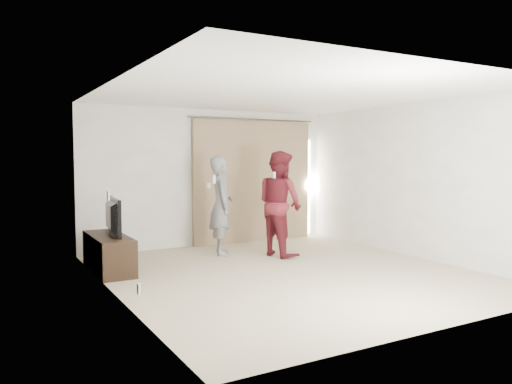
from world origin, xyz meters
TOP-DOWN VIEW (x-y plane):
  - floor at (0.00, 0.00)m, footprint 5.50×5.50m
  - wall_back at (0.00, 2.75)m, footprint 5.00×0.04m
  - wall_left at (-2.50, -0.00)m, footprint 0.04×5.50m
  - ceiling at (0.00, 0.00)m, footprint 5.00×5.50m
  - curtain at (0.91, 2.68)m, footprint 2.80×0.11m
  - tv_console at (-2.27, 1.41)m, footprint 0.48×1.40m
  - tv at (-2.27, 1.41)m, footprint 0.22×0.97m
  - scratching_post at (-1.99, 2.16)m, footprint 0.32×0.32m
  - person_man at (-0.24, 1.78)m, footprint 0.58×0.72m
  - person_woman at (0.58, 1.18)m, footprint 0.79×0.95m

SIDE VIEW (x-z plane):
  - floor at x=0.00m, z-range 0.00..0.00m
  - scratching_post at x=-1.99m, z-range -0.04..0.38m
  - tv_console at x=-2.27m, z-range 0.00..0.54m
  - tv at x=-2.27m, z-range 0.54..1.09m
  - person_man at x=-0.24m, z-range 0.00..1.71m
  - person_woman at x=0.58m, z-range 0.00..1.79m
  - curtain at x=0.91m, z-range -0.02..2.43m
  - wall_left at x=-2.50m, z-range 0.00..2.60m
  - wall_back at x=0.00m, z-range 0.00..2.60m
  - ceiling at x=0.00m, z-range 2.60..2.60m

